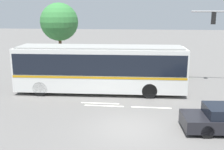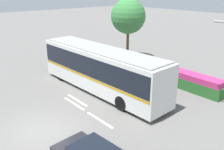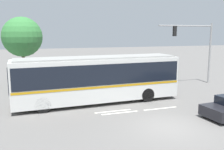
# 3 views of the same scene
# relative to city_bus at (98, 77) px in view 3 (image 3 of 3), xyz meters

# --- Properties ---
(ground_plane) EXTENTS (140.00, 140.00, 0.00)m
(ground_plane) POSITION_rel_city_bus_xyz_m (2.31, -5.83, -1.86)
(ground_plane) COLOR slate
(city_bus) EXTENTS (11.75, 2.89, 3.28)m
(city_bus) POSITION_rel_city_bus_xyz_m (0.00, 0.00, 0.00)
(city_bus) COLOR silver
(city_bus) RESTS_ON ground
(traffic_light_pole) EXTENTS (5.81, 0.24, 5.84)m
(traffic_light_pole) POSITION_rel_city_bus_xyz_m (10.80, 3.32, 2.11)
(traffic_light_pole) COLOR gray
(traffic_light_pole) RESTS_ON ground
(flowering_hedge) EXTENTS (9.71, 1.18, 1.29)m
(flowering_hedge) POSITION_rel_city_bus_xyz_m (2.03, 5.37, -1.23)
(flowering_hedge) COLOR #286028
(flowering_hedge) RESTS_ON ground
(street_tree_left) EXTENTS (3.63, 3.63, 6.38)m
(street_tree_left) POSITION_rel_city_bus_xyz_m (-5.07, 7.68, 2.68)
(street_tree_left) COLOR brown
(street_tree_left) RESTS_ON ground
(lane_stripe_near) EXTENTS (2.40, 0.16, 0.01)m
(lane_stripe_near) POSITION_rel_city_bus_xyz_m (0.33, -2.34, -1.86)
(lane_stripe_near) COLOR silver
(lane_stripe_near) RESTS_ON ground
(lane_stripe_mid) EXTENTS (2.40, 0.16, 0.01)m
(lane_stripe_mid) POSITION_rel_city_bus_xyz_m (3.48, -2.79, -1.86)
(lane_stripe_mid) COLOR silver
(lane_stripe_mid) RESTS_ON ground
(lane_stripe_far) EXTENTS (2.40, 0.16, 0.01)m
(lane_stripe_far) POSITION_rel_city_bus_xyz_m (0.65, -2.78, -1.86)
(lane_stripe_far) COLOR silver
(lane_stripe_far) RESTS_ON ground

